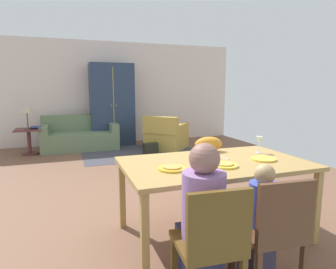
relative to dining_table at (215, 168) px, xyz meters
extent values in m
cube|color=brown|center=(-0.10, 2.12, -0.70)|extent=(6.84, 6.66, 0.02)
cube|color=beige|center=(-0.10, 5.51, 0.66)|extent=(6.84, 0.10, 2.70)
cube|color=#B0894A|center=(0.00, 0.00, 0.05)|extent=(1.79, 1.05, 0.04)
cube|color=#B0894A|center=(-0.83, -0.47, -0.33)|extent=(0.06, 0.06, 0.72)
cube|color=#B0894A|center=(0.83, -0.47, -0.33)|extent=(0.06, 0.06, 0.72)
cube|color=#B0894A|center=(-0.83, 0.47, -0.33)|extent=(0.06, 0.06, 0.72)
cube|color=#B0894A|center=(0.83, 0.47, -0.33)|extent=(0.06, 0.06, 0.72)
cylinder|color=gold|center=(-0.49, -0.12, 0.08)|extent=(0.25, 0.25, 0.02)
cylinder|color=gold|center=(-0.49, -0.12, 0.09)|extent=(0.17, 0.17, 0.01)
cylinder|color=yellow|center=(0.00, -0.18, 0.08)|extent=(0.25, 0.25, 0.02)
cylinder|color=gold|center=(0.00, -0.18, 0.09)|extent=(0.17, 0.17, 0.01)
cylinder|color=yellow|center=(0.49, -0.10, 0.08)|extent=(0.25, 0.25, 0.02)
cylinder|color=silver|center=(0.64, 0.18, 0.07)|extent=(0.06, 0.06, 0.01)
cylinder|color=silver|center=(0.64, 0.18, 0.12)|extent=(0.01, 0.01, 0.09)
cone|color=silver|center=(0.64, 0.18, 0.21)|extent=(0.07, 0.07, 0.09)
cube|color=silver|center=(-0.27, -0.05, 0.07)|extent=(0.02, 0.15, 0.01)
cube|color=silver|center=(0.16, 0.10, 0.07)|extent=(0.03, 0.17, 0.01)
cube|color=brown|center=(-0.49, -0.81, -0.26)|extent=(0.45, 0.45, 0.04)
cube|color=brown|center=(-0.51, -1.00, -0.03)|extent=(0.42, 0.07, 0.42)
cube|color=brown|center=(-0.30, -0.64, -0.49)|extent=(0.04, 0.04, 0.41)
cube|color=brown|center=(-0.66, -0.61, -0.49)|extent=(0.04, 0.04, 0.41)
cube|color=#2E3252|center=(-0.49, -0.67, -0.47)|extent=(0.29, 0.36, 0.45)
cylinder|color=#986DAB|center=(-0.49, -0.75, -0.01)|extent=(0.30, 0.30, 0.46)
sphere|color=#926458|center=(-0.49, -0.75, 0.31)|extent=(0.21, 0.21, 0.21)
cube|color=#57341F|center=(0.00, -0.81, -0.26)|extent=(0.45, 0.45, 0.04)
cube|color=#57341F|center=(-0.01, -1.00, -0.03)|extent=(0.42, 0.07, 0.42)
cube|color=#57341F|center=(0.19, -0.64, -0.49)|extent=(0.04, 0.04, 0.41)
cube|color=#57341F|center=(-0.17, -0.61, -0.49)|extent=(0.04, 0.04, 0.41)
cube|color=#3B364F|center=(0.00, -0.69, -0.47)|extent=(0.21, 0.26, 0.45)
cylinder|color=#3F4DAF|center=(0.00, -0.75, -0.08)|extent=(0.22, 0.22, 0.33)
sphere|color=tan|center=(0.00, -0.75, 0.16)|extent=(0.15, 0.15, 0.15)
ellipsoid|color=orange|center=(0.15, 0.43, 0.15)|extent=(0.34, 0.19, 0.17)
cube|color=#404049|center=(0.22, 3.96, -0.69)|extent=(2.60, 1.80, 0.01)
cube|color=#657A59|center=(-1.06, 4.76, -0.48)|extent=(1.77, 0.84, 0.42)
cube|color=#657A59|center=(-1.06, 5.10, -0.07)|extent=(1.77, 0.20, 0.40)
cube|color=#657A59|center=(-1.86, 4.76, -0.17)|extent=(0.18, 0.84, 0.20)
cube|color=#657A59|center=(-0.27, 4.76, -0.17)|extent=(0.18, 0.84, 0.20)
cube|color=#B59540|center=(0.94, 4.16, -0.48)|extent=(1.19, 1.19, 0.42)
cube|color=#B59540|center=(0.71, 3.91, -0.07)|extent=(0.75, 0.73, 0.40)
cube|color=#B59540|center=(1.18, 3.92, -0.17)|extent=(0.71, 0.73, 0.20)
cube|color=#B59540|center=(0.70, 4.39, -0.17)|extent=(0.71, 0.73, 0.20)
cube|color=#263651|center=(-0.23, 5.12, 0.36)|extent=(1.10, 0.56, 2.10)
cube|color=gold|center=(-0.23, 4.83, 0.36)|extent=(0.02, 0.01, 1.89)
sphere|color=gold|center=(-0.29, 4.83, 0.36)|extent=(0.04, 0.04, 0.04)
sphere|color=gold|center=(-0.17, 4.83, 0.36)|extent=(0.04, 0.04, 0.04)
cube|color=brown|center=(-2.17, 4.56, -0.13)|extent=(0.56, 0.56, 0.03)
cylinder|color=brown|center=(-2.17, 4.56, -0.42)|extent=(0.08, 0.08, 0.55)
cylinder|color=brown|center=(-2.17, 4.56, -0.68)|extent=(0.36, 0.36, 0.03)
cylinder|color=#4E452D|center=(-2.17, 4.56, -0.10)|extent=(0.16, 0.16, 0.02)
cylinder|color=#4E452D|center=(-2.17, 4.56, 0.08)|extent=(0.02, 0.02, 0.34)
cone|color=#C5AF8C|center=(-2.17, 4.56, 0.34)|extent=(0.26, 0.26, 0.18)
cube|color=maroon|center=(-2.00, 4.61, -0.10)|extent=(0.22, 0.16, 0.03)
cube|color=#334284|center=(-2.01, 4.52, -0.07)|extent=(0.22, 0.16, 0.03)
cube|color=black|center=(0.39, 3.66, -0.56)|extent=(0.32, 0.16, 0.26)
camera|label=1|loc=(-1.34, -2.41, 0.77)|focal=30.61mm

